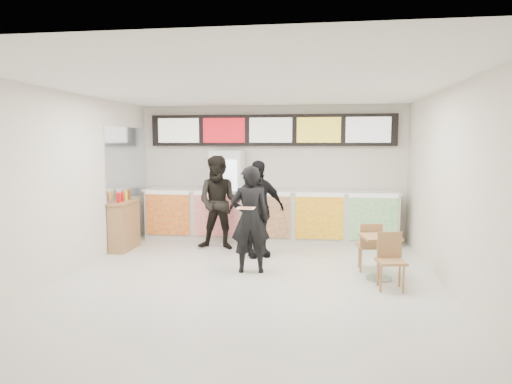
% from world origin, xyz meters
% --- Properties ---
extents(floor, '(7.00, 7.00, 0.00)m').
position_xyz_m(floor, '(0.00, 0.00, 0.00)').
color(floor, beige).
rests_on(floor, ground).
extents(ceiling, '(7.00, 7.00, 0.00)m').
position_xyz_m(ceiling, '(0.00, 0.00, 3.00)').
color(ceiling, white).
rests_on(ceiling, wall_back).
extents(wall_back, '(6.00, 0.00, 6.00)m').
position_xyz_m(wall_back, '(0.00, 3.50, 1.50)').
color(wall_back, silver).
rests_on(wall_back, floor).
extents(wall_left, '(0.00, 7.00, 7.00)m').
position_xyz_m(wall_left, '(-3.00, 0.00, 1.50)').
color(wall_left, silver).
rests_on(wall_left, floor).
extents(wall_right, '(0.00, 7.00, 7.00)m').
position_xyz_m(wall_right, '(3.00, 0.00, 1.50)').
color(wall_right, silver).
rests_on(wall_right, floor).
extents(service_counter, '(5.56, 0.77, 1.14)m').
position_xyz_m(service_counter, '(0.00, 3.09, 0.57)').
color(service_counter, silver).
rests_on(service_counter, floor).
extents(menu_board, '(5.50, 0.14, 0.70)m').
position_xyz_m(menu_board, '(0.00, 3.41, 2.45)').
color(menu_board, black).
rests_on(menu_board, wall_back).
extents(drinks_fridge, '(0.70, 0.67, 2.00)m').
position_xyz_m(drinks_fridge, '(-0.93, 3.11, 1.00)').
color(drinks_fridge, white).
rests_on(drinks_fridge, floor).
extents(mirror_panel, '(0.01, 2.00, 1.50)m').
position_xyz_m(mirror_panel, '(-2.99, 2.45, 1.75)').
color(mirror_panel, '#B2B7BF').
rests_on(mirror_panel, wall_left).
extents(customer_main, '(0.71, 0.52, 1.80)m').
position_xyz_m(customer_main, '(-0.04, 0.62, 0.90)').
color(customer_main, black).
rests_on(customer_main, floor).
extents(customer_left, '(0.94, 0.73, 1.91)m').
position_xyz_m(customer_left, '(-0.92, 2.21, 0.96)').
color(customer_left, black).
rests_on(customer_left, floor).
extents(customer_mid, '(1.17, 0.87, 1.84)m').
position_xyz_m(customer_mid, '(-0.08, 1.70, 0.92)').
color(customer_mid, black).
rests_on(customer_mid, floor).
extents(pizza_slice, '(0.36, 0.36, 0.02)m').
position_xyz_m(pizza_slice, '(-0.04, 0.17, 1.16)').
color(pizza_slice, beige).
rests_on(pizza_slice, customer_main).
extents(cafe_table, '(0.66, 1.48, 0.84)m').
position_xyz_m(cafe_table, '(2.06, 0.49, 0.49)').
color(cafe_table, '#A9784D').
rests_on(cafe_table, floor).
extents(condiment_ledge, '(0.36, 0.89, 1.19)m').
position_xyz_m(condiment_ledge, '(-2.82, 1.85, 0.51)').
color(condiment_ledge, '#A9784D').
rests_on(condiment_ledge, floor).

